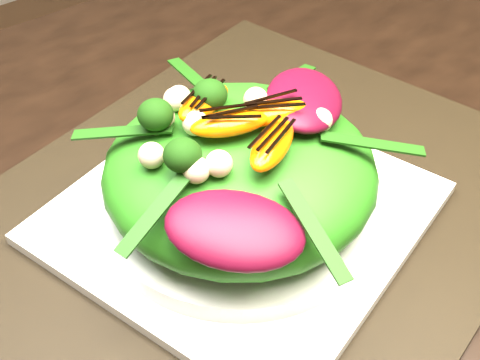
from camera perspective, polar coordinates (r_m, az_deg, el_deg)
dining_table at (r=0.61m, az=11.53°, el=-0.34°), size 1.60×0.90×0.75m
placemat at (r=0.54m, az=0.00°, el=-3.45°), size 0.61×0.52×0.00m
plate_base at (r=0.53m, az=0.00°, el=-2.91°), size 0.33×0.33×0.01m
salad_bowl at (r=0.52m, az=0.00°, el=-1.88°), size 0.23×0.23×0.02m
lettuce_mound at (r=0.50m, az=0.00°, el=0.89°), size 0.26×0.26×0.08m
radicchio_leaf at (r=0.51m, az=5.77°, el=7.17°), size 0.11×0.11×0.02m
orange_segment at (r=0.47m, az=-2.57°, el=5.02°), size 0.06×0.03×0.02m
broccoli_floret at (r=0.47m, az=-8.80°, el=4.48°), size 0.04×0.04×0.04m
macadamia_nut at (r=0.46m, az=5.24°, el=3.93°), size 0.02×0.02×0.02m
balsamic_drizzle at (r=0.47m, az=-2.60°, el=5.84°), size 0.05×0.01×0.00m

